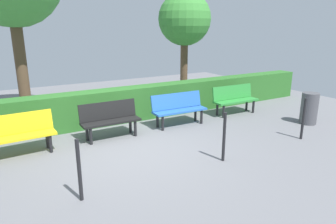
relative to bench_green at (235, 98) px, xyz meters
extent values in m
plane|color=slate|center=(3.87, 0.93, -0.48)|extent=(17.05, 17.05, 0.00)
cube|color=#2D8C38|center=(0.00, 0.07, -0.07)|extent=(1.48, 0.47, 0.05)
cube|color=#2D8C38|center=(0.00, -0.12, 0.17)|extent=(1.47, 0.16, 0.42)
cylinder|color=black|center=(-0.57, 0.24, -0.29)|extent=(0.07, 0.07, 0.39)
cylinder|color=black|center=(-0.59, -0.06, -0.29)|extent=(0.07, 0.07, 0.39)
cylinder|color=black|center=(0.59, 0.20, -0.29)|extent=(0.07, 0.07, 0.39)
cylinder|color=black|center=(0.58, -0.10, -0.29)|extent=(0.07, 0.07, 0.39)
cube|color=blue|center=(2.08, 0.15, -0.07)|extent=(1.52, 0.47, 0.05)
cube|color=blue|center=(2.07, -0.03, 0.17)|extent=(1.51, 0.18, 0.42)
cylinder|color=black|center=(1.48, 0.32, -0.29)|extent=(0.07, 0.07, 0.39)
cylinder|color=black|center=(1.47, 0.02, -0.29)|extent=(0.07, 0.07, 0.39)
cylinder|color=black|center=(2.68, 0.29, -0.29)|extent=(0.07, 0.07, 0.39)
cylinder|color=black|center=(2.67, -0.01, -0.29)|extent=(0.07, 0.07, 0.39)
cube|color=black|center=(4.01, 0.15, -0.07)|extent=(1.40, 0.42, 0.05)
cube|color=black|center=(4.01, -0.04, 0.17)|extent=(1.40, 0.12, 0.42)
cylinder|color=black|center=(3.46, 0.30, -0.29)|extent=(0.07, 0.07, 0.39)
cylinder|color=black|center=(3.46, 0.00, -0.29)|extent=(0.07, 0.07, 0.39)
cylinder|color=black|center=(4.56, 0.30, -0.29)|extent=(0.07, 0.07, 0.39)
cylinder|color=black|center=(4.56, 0.00, -0.29)|extent=(0.07, 0.07, 0.39)
cube|color=yellow|center=(6.02, 0.19, -0.07)|extent=(1.49, 0.49, 0.05)
cube|color=yellow|center=(6.03, 0.00, 0.17)|extent=(1.47, 0.17, 0.42)
cylinder|color=black|center=(5.43, 0.32, -0.29)|extent=(0.07, 0.07, 0.39)
cylinder|color=black|center=(5.44, 0.02, -0.29)|extent=(0.07, 0.07, 0.39)
cube|color=#2D6B28|center=(2.97, -1.02, -0.01)|extent=(13.05, 0.58, 0.94)
cylinder|color=brown|center=(0.21, -2.52, 0.67)|extent=(0.26, 0.26, 2.30)
sphere|color=#3D8C38|center=(0.21, -2.52, 2.37)|extent=(1.85, 1.85, 1.85)
cylinder|color=brown|center=(5.54, -2.79, 1.06)|extent=(0.31, 0.31, 3.09)
cylinder|color=black|center=(0.13, 2.49, 0.02)|extent=(0.06, 0.06, 1.00)
cylinder|color=black|center=(2.54, 2.49, 0.02)|extent=(0.06, 0.06, 1.00)
cylinder|color=black|center=(5.36, 2.49, 0.02)|extent=(0.06, 0.06, 1.00)
cylinder|color=#4C4C51|center=(-1.07, 1.80, -0.05)|extent=(0.44, 0.44, 0.86)
camera|label=1|loc=(6.30, 6.72, 2.09)|focal=32.30mm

